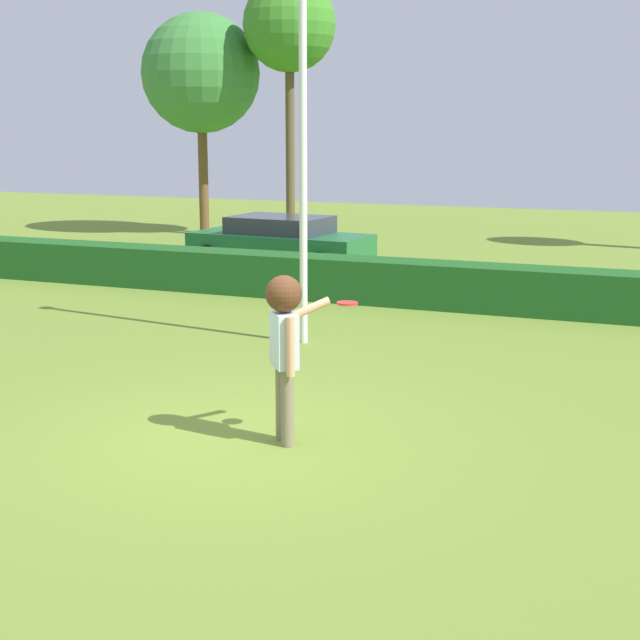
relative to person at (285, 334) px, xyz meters
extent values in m
plane|color=olive|center=(-0.52, -0.15, -1.20)|extent=(60.00, 60.00, 0.00)
cylinder|color=#7C7056|center=(-0.07, 0.07, -0.78)|extent=(0.14, 0.14, 0.84)
cylinder|color=#7C7056|center=(0.06, -0.08, -0.78)|extent=(0.14, 0.14, 0.84)
cube|color=silver|center=(-0.01, -0.01, -0.07)|extent=(0.41, 0.43, 0.58)
cylinder|color=tan|center=(0.06, 0.35, 0.17)|extent=(0.53, 0.46, 0.30)
cylinder|color=tan|center=(0.14, -0.19, -0.09)|extent=(0.09, 0.09, 0.62)
sphere|color=tan|center=(-0.01, -0.01, 0.39)|extent=(0.22, 0.22, 0.22)
sphere|color=#512E19|center=(-0.01, -0.01, 0.42)|extent=(0.39, 0.39, 0.39)
cylinder|color=red|center=(0.61, 0.23, 0.33)|extent=(0.22, 0.22, 0.03)
cylinder|color=silver|center=(-1.67, 4.43, 1.60)|extent=(0.12, 0.12, 5.61)
cube|color=#1C541D|center=(-0.52, 8.07, -0.78)|extent=(27.33, 0.90, 0.83)
cube|color=#1E6633|center=(-5.14, 11.21, -0.62)|extent=(4.32, 2.01, 0.55)
cube|color=#2D333D|center=(-5.14, 11.21, -0.15)|extent=(2.31, 1.72, 0.40)
cylinder|color=black|center=(-3.61, 11.95, -0.90)|extent=(0.61, 0.14, 0.60)
cylinder|color=black|center=(-3.73, 10.25, -0.90)|extent=(0.61, 0.14, 0.60)
cylinder|color=black|center=(-6.54, 12.17, -0.90)|extent=(0.61, 0.14, 0.60)
cylinder|color=black|center=(-6.67, 10.47, -0.90)|extent=(0.61, 0.14, 0.60)
cylinder|color=brown|center=(-10.32, 16.94, 0.70)|extent=(0.29, 0.29, 3.79)
sphere|color=#3B8038|center=(-10.32, 16.94, 3.67)|extent=(3.57, 3.57, 3.57)
cylinder|color=brown|center=(-7.39, 16.91, 1.48)|extent=(0.26, 0.26, 5.35)
sphere|color=#3B8325|center=(-7.39, 16.91, 4.95)|extent=(2.68, 2.68, 2.68)
camera|label=1|loc=(3.92, -8.71, 2.13)|focal=52.69mm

